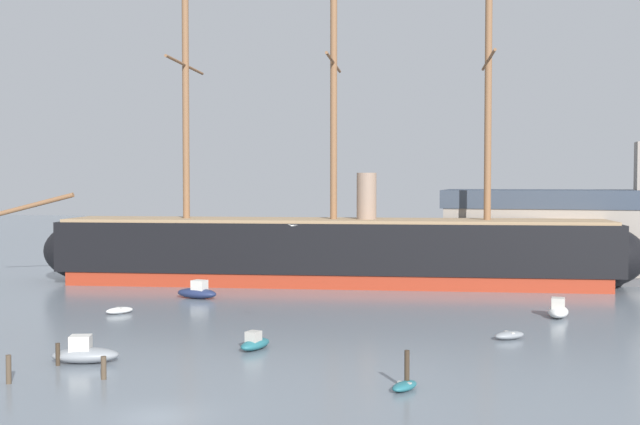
% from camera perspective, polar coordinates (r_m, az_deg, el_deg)
% --- Properties ---
extents(ground_plane, '(400.00, 400.00, 0.00)m').
position_cam_1_polar(ground_plane, '(41.39, -11.33, -13.91)').
color(ground_plane, slate).
extents(tall_ship, '(72.52, 18.65, 34.94)m').
position_cam_1_polar(tall_ship, '(89.62, 0.95, -2.64)').
color(tall_ship, maroon).
rests_on(tall_ship, ground).
extents(motorboat_foreground_left, '(4.51, 2.97, 1.75)m').
position_cam_1_polar(motorboat_foreground_left, '(53.99, -16.16, -9.45)').
color(motorboat_foreground_left, gray).
rests_on(motorboat_foreground_left, ground).
extents(dinghy_foreground_right, '(1.66, 2.35, 0.51)m').
position_cam_1_polar(dinghy_foreground_right, '(45.69, 5.94, -11.99)').
color(dinghy_foreground_right, '#236670').
rests_on(dinghy_foreground_right, ground).
extents(motorboat_near_centre, '(1.95, 3.27, 1.28)m').
position_cam_1_polar(motorboat_near_centre, '(56.09, -4.59, -9.09)').
color(motorboat_near_centre, '#236670').
rests_on(motorboat_near_centre, ground).
extents(dinghy_mid_left, '(2.33, 2.53, 0.57)m').
position_cam_1_polar(dinghy_mid_left, '(72.57, -13.87, -6.67)').
color(dinghy_mid_left, silver).
rests_on(dinghy_mid_left, ground).
extents(dinghy_mid_right, '(2.59, 2.39, 0.58)m').
position_cam_1_polar(dinghy_mid_right, '(60.98, 13.12, -8.37)').
color(dinghy_mid_right, gray).
rests_on(dinghy_mid_right, ground).
extents(motorboat_alongside_bow, '(4.52, 2.52, 1.79)m').
position_cam_1_polar(motorboat_alongside_bow, '(80.28, -8.59, -5.53)').
color(motorboat_alongside_bow, '#1E284C').
rests_on(motorboat_alongside_bow, ground).
extents(motorboat_alongside_stern, '(1.88, 4.07, 1.67)m').
position_cam_1_polar(motorboat_alongside_stern, '(71.57, 16.34, -6.58)').
color(motorboat_alongside_stern, silver).
rests_on(motorboat_alongside_stern, ground).
extents(dinghy_far_left, '(2.82, 2.57, 0.63)m').
position_cam_1_polar(dinghy_far_left, '(100.56, -13.00, -4.16)').
color(dinghy_far_left, '#236670').
rests_on(dinghy_far_left, ground).
extents(motorboat_distant_centre, '(4.45, 3.22, 1.73)m').
position_cam_1_polar(motorboat_distant_centre, '(100.01, 6.48, -3.98)').
color(motorboat_distant_centre, gold).
rests_on(motorboat_distant_centre, ground).
extents(mooring_piling_nearest, '(0.30, 0.30, 1.64)m').
position_cam_1_polar(mooring_piling_nearest, '(49.99, -20.97, -10.22)').
color(mooring_piling_nearest, '#4C3D2D').
rests_on(mooring_piling_nearest, ground).
extents(mooring_piling_left_pair, '(0.28, 0.28, 2.16)m').
position_cam_1_polar(mooring_piling_left_pair, '(45.80, 6.11, -10.89)').
color(mooring_piling_left_pair, '#382B1E').
rests_on(mooring_piling_left_pair, ground).
extents(mooring_piling_right_pair, '(0.28, 0.28, 1.40)m').
position_cam_1_polar(mooring_piling_right_pair, '(53.73, -17.89, -9.43)').
color(mooring_piling_right_pair, '#382B1E').
rests_on(mooring_piling_right_pair, ground).
extents(mooring_piling_midwater, '(0.32, 0.32, 1.34)m').
position_cam_1_polar(mooring_piling_midwater, '(49.41, -14.91, -10.47)').
color(mooring_piling_midwater, '#4C3D2D').
rests_on(mooring_piling_midwater, ground).
extents(dockside_warehouse_right, '(44.06, 15.59, 15.94)m').
position_cam_1_polar(dockside_warehouse_right, '(101.46, 20.32, -1.44)').
color(dockside_warehouse_right, '#565659').
rests_on(dockside_warehouse_right, ground).
extents(seagull_in_flight, '(0.84, 0.81, 0.13)m').
position_cam_1_polar(seagull_in_flight, '(55.41, -1.91, -0.92)').
color(seagull_in_flight, silver).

